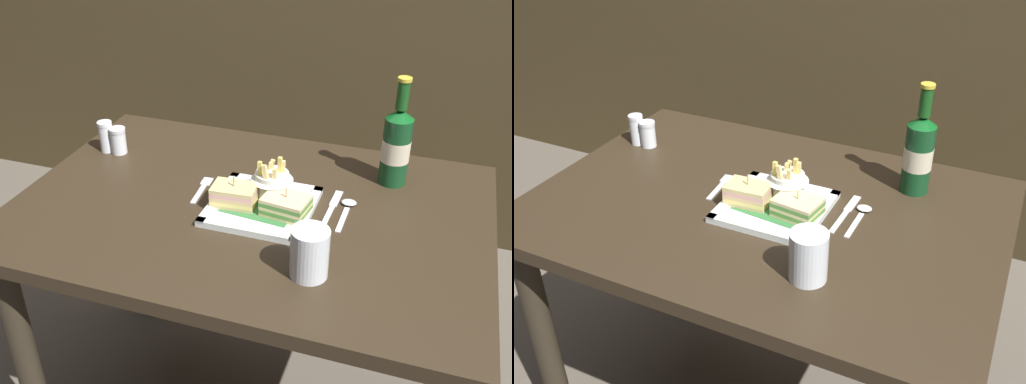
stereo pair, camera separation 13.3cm
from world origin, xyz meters
TOP-DOWN VIEW (x-y plane):
  - dining_table at (0.00, 0.00)m, footprint 1.08×0.75m
  - square_plate at (0.03, -0.01)m, footprint 0.23×0.23m
  - sandwich_half_left at (-0.03, -0.02)m, footprint 0.10×0.07m
  - sandwich_half_right at (0.09, -0.02)m, footprint 0.11×0.09m
  - fries_cup at (0.04, 0.04)m, footprint 0.10×0.10m
  - beer_bottle at (0.30, 0.21)m, footprint 0.07×0.07m
  - water_glass at (0.19, -0.20)m, footprint 0.08×0.08m
  - fork at (-0.13, 0.03)m, footprint 0.03×0.12m
  - knife at (0.18, 0.05)m, footprint 0.02×0.17m
  - spoon at (0.22, 0.06)m, footprint 0.03×0.14m
  - salt_shaker at (-0.46, 0.14)m, footprint 0.04×0.04m
  - pepper_shaker at (-0.42, 0.14)m, footprint 0.04×0.04m

SIDE VIEW (x-z plane):
  - dining_table at x=0.00m, z-range 0.25..0.97m
  - fork at x=-0.13m, z-range 0.72..0.72m
  - knife at x=0.18m, z-range 0.72..0.72m
  - spoon at x=0.22m, z-range 0.72..0.73m
  - square_plate at x=0.03m, z-range 0.72..0.74m
  - sandwich_half_right at x=0.09m, z-range 0.72..0.78m
  - pepper_shaker at x=-0.42m, z-range 0.72..0.79m
  - sandwich_half_left at x=-0.03m, z-range 0.72..0.79m
  - salt_shaker at x=-0.46m, z-range 0.72..0.80m
  - water_glass at x=0.19m, z-range 0.71..0.82m
  - fries_cup at x=0.04m, z-range 0.72..0.83m
  - beer_bottle at x=0.30m, z-range 0.69..0.96m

